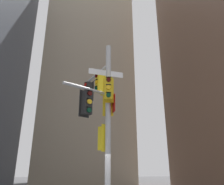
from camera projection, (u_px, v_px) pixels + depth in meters
name	position (u px, v px, depth m)	size (l,w,h in m)	color
building_mid_block	(87.00, 88.00, 38.19)	(13.58, 13.58, 30.62)	tan
signal_pole_assembly	(102.00, 108.00, 9.89)	(2.74, 3.63, 7.55)	#B2B2B5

